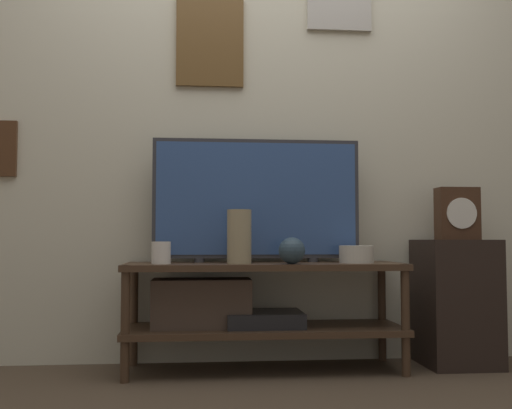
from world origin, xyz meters
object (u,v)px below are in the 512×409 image
vase_round_glass (292,251)px  candle_jar (161,253)px  vase_tall_ceramic (239,237)px  vase_wide_bowl (356,254)px  mantel_clock (457,214)px  television (257,199)px

vase_round_glass → candle_jar: size_ratio=1.19×
vase_tall_ceramic → vase_wide_bowl: (0.56, 0.03, -0.08)m
vase_tall_ceramic → mantel_clock: (1.11, 0.12, 0.12)m
vase_tall_ceramic → vase_round_glass: (0.24, -0.06, -0.06)m
vase_tall_ceramic → vase_round_glass: size_ratio=2.04×
vase_tall_ceramic → candle_jar: (-0.36, 0.01, -0.07)m
television → vase_wide_bowl: television is taller
vase_round_glass → television: bearing=122.3°
candle_jar → television: bearing=18.5°
vase_wide_bowl → mantel_clock: size_ratio=0.63×
vase_round_glass → vase_wide_bowl: 0.34m
vase_round_glass → candle_jar: bearing=173.4°
television → vase_tall_ceramic: television is taller
vase_tall_ceramic → vase_round_glass: 0.25m
vase_wide_bowl → vase_round_glass: bearing=-165.4°
vase_tall_ceramic → vase_round_glass: bearing=-14.0°
mantel_clock → vase_wide_bowl: bearing=-170.1°
vase_wide_bowl → candle_jar: (-0.92, -0.02, 0.01)m
vase_round_glass → mantel_clock: 0.90m
vase_tall_ceramic → vase_wide_bowl: vase_tall_ceramic is taller
vase_round_glass → vase_wide_bowl: bearing=14.6°
vase_wide_bowl → mantel_clock: bearing=9.9°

